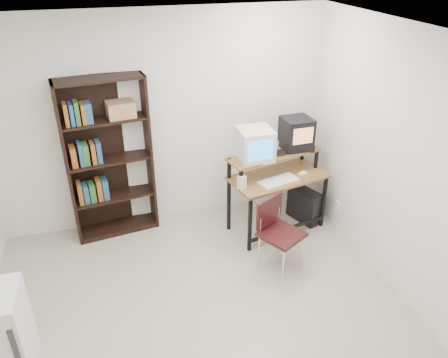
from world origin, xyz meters
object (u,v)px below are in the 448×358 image
object	(u,v)px
crt_tv	(297,131)
bookshelf	(108,157)
crt_monitor	(255,144)
pc_tower	(305,205)
school_chair	(277,227)
computer_desk	(277,179)

from	to	relation	value
crt_tv	bookshelf	distance (m)	2.25
crt_monitor	crt_tv	size ratio (longest dim) A/B	1.11
crt_tv	bookshelf	xyz separation A→B (m)	(-2.21, 0.35, -0.22)
crt_tv	pc_tower	xyz separation A→B (m)	(0.15, -0.11, -1.00)
crt_monitor	crt_tv	xyz separation A→B (m)	(0.56, 0.11, 0.06)
crt_tv	school_chair	bearing A→B (deg)	-125.84
school_chair	computer_desk	bearing A→B (deg)	38.72
crt_monitor	school_chair	xyz separation A→B (m)	(0.00, -0.75, -0.65)
crt_monitor	pc_tower	distance (m)	1.18
crt_tv	bookshelf	bearing A→B (deg)	168.12
crt_monitor	bookshelf	xyz separation A→B (m)	(-1.64, 0.46, -0.16)
crt_tv	bookshelf	size ratio (longest dim) A/B	0.18
crt_tv	pc_tower	bearing A→B (deg)	-40.66
computer_desk	crt_monitor	distance (m)	0.55
crt_monitor	crt_tv	bearing A→B (deg)	10.88
school_chair	bookshelf	size ratio (longest dim) A/B	0.42
crt_monitor	pc_tower	size ratio (longest dim) A/B	0.88
pc_tower	bookshelf	distance (m)	2.52
crt_monitor	bookshelf	size ratio (longest dim) A/B	0.20
pc_tower	bookshelf	xyz separation A→B (m)	(-2.35, 0.47, 0.78)
crt_monitor	school_chair	size ratio (longest dim) A/B	0.48
crt_tv	crt_monitor	bearing A→B (deg)	-171.73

